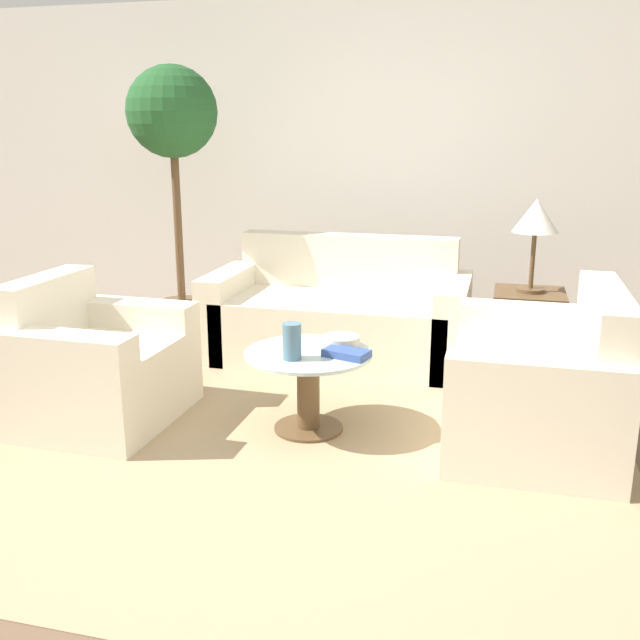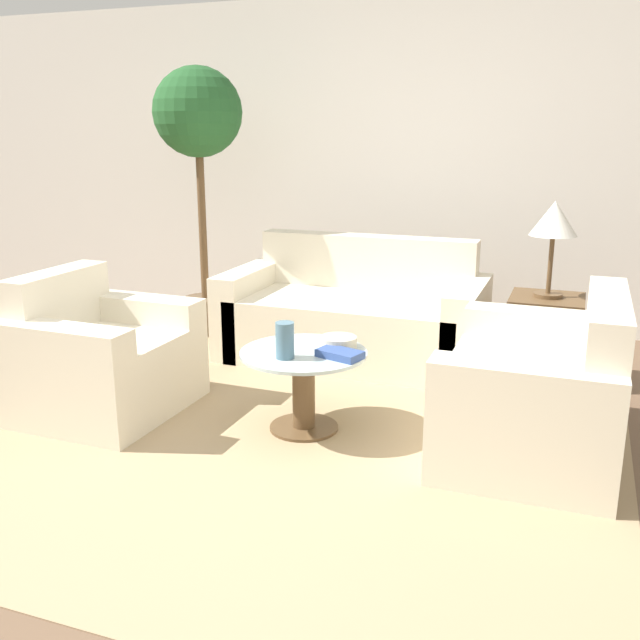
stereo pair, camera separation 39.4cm
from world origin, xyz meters
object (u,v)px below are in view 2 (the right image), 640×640
(armchair, at_px, (99,362))
(vase, at_px, (285,340))
(table_lamp, at_px, (554,222))
(potted_plant, at_px, (199,136))
(bowl, at_px, (338,342))
(book_stack, at_px, (340,354))
(loveseat, at_px, (544,397))
(coffee_table, at_px, (304,380))
(sofa_main, at_px, (356,318))

(armchair, relative_size, vase, 4.87)
(table_lamp, height_order, potted_plant, potted_plant)
(vase, relative_size, bowl, 0.96)
(vase, bearing_deg, book_stack, 21.76)
(bowl, distance_m, book_stack, 0.17)
(loveseat, xyz_separation_m, bowl, (-1.07, -0.06, 0.19))
(armchair, distance_m, table_lamp, 2.86)
(coffee_table, bearing_deg, armchair, -173.62)
(sofa_main, relative_size, book_stack, 6.96)
(armchair, relative_size, table_lamp, 1.51)
(bowl, relative_size, book_stack, 0.77)
(potted_plant, bearing_deg, table_lamp, -4.21)
(armchair, xyz_separation_m, book_stack, (1.42, 0.10, 0.18))
(armchair, height_order, vase, armchair)
(armchair, bearing_deg, vase, -89.15)
(loveseat, xyz_separation_m, book_stack, (-1.00, -0.22, 0.18))
(loveseat, bearing_deg, bowl, -86.62)
(table_lamp, xyz_separation_m, potted_plant, (-2.58, 0.19, 0.51))
(loveseat, relative_size, vase, 6.46)
(loveseat, height_order, vase, loveseat)
(armchair, xyz_separation_m, bowl, (1.36, 0.27, 0.19))
(loveseat, bearing_deg, vase, -75.39)
(coffee_table, bearing_deg, loveseat, 8.96)
(coffee_table, distance_m, book_stack, 0.28)
(potted_plant, xyz_separation_m, vase, (1.38, -1.64, -0.98))
(table_lamp, height_order, book_stack, table_lamp)
(loveseat, distance_m, book_stack, 1.04)
(book_stack, bearing_deg, armchair, -158.93)
(table_lamp, bearing_deg, armchair, -148.43)
(coffee_table, bearing_deg, bowl, 40.92)
(bowl, xyz_separation_m, book_stack, (0.06, -0.16, -0.01))
(sofa_main, height_order, armchair, sofa_main)
(armchair, height_order, book_stack, armchair)
(vase, xyz_separation_m, book_stack, (0.26, 0.10, -0.07))
(vase, bearing_deg, bowl, 53.51)
(vase, bearing_deg, potted_plant, 130.19)
(armchair, bearing_deg, loveseat, -81.43)
(potted_plant, distance_m, book_stack, 2.49)
(potted_plant, bearing_deg, loveseat, -26.35)
(loveseat, height_order, table_lamp, table_lamp)
(coffee_table, height_order, book_stack, book_stack)
(coffee_table, xyz_separation_m, potted_plant, (-1.43, 1.50, 1.23))
(armchair, height_order, bowl, armchair)
(potted_plant, relative_size, book_stack, 7.88)
(sofa_main, height_order, bowl, sofa_main)
(vase, relative_size, book_stack, 0.73)
(sofa_main, xyz_separation_m, loveseat, (1.35, -1.13, 0.00))
(sofa_main, xyz_separation_m, potted_plant, (-1.30, 0.18, 1.24))
(sofa_main, height_order, coffee_table, sofa_main)
(potted_plant, height_order, book_stack, potted_plant)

